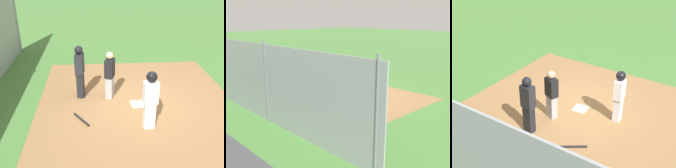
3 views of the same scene
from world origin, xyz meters
TOP-DOWN VIEW (x-y plane):
  - ground_plane at (0.00, 0.00)m, footprint 140.00×140.00m
  - dirt_infield at (0.00, 0.00)m, footprint 7.20×6.40m
  - home_plate at (0.00, 0.00)m, footprint 0.49×0.49m
  - catcher at (-0.53, -0.87)m, footprint 0.45×0.37m
  - umpire at (-0.65, -1.84)m, footprint 0.41×0.30m
  - runner at (1.26, 0.10)m, footprint 0.29×0.40m
  - baseball_bat at (0.81, -1.78)m, footprint 0.70×0.49m
  - backstop_fence at (0.00, -5.07)m, footprint 12.00×0.10m

SIDE VIEW (x-z plane):
  - ground_plane at x=0.00m, z-range 0.00..0.00m
  - dirt_infield at x=0.00m, z-range 0.00..0.03m
  - home_plate at x=0.00m, z-range 0.03..0.05m
  - baseball_bat at x=0.81m, z-range 0.03..0.09m
  - catcher at x=-0.53m, z-range 0.06..1.67m
  - umpire at x=-0.65m, z-range 0.08..1.87m
  - runner at x=1.26m, z-range 0.16..1.84m
  - backstop_fence at x=0.00m, z-range -0.07..3.28m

